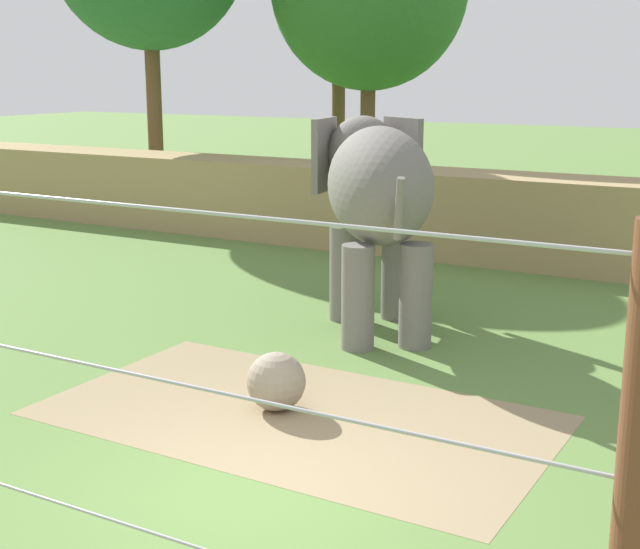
{
  "coord_description": "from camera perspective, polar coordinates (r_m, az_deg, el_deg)",
  "views": [
    {
      "loc": [
        4.59,
        -6.65,
        4.08
      ],
      "look_at": [
        -1.14,
        3.47,
        1.4
      ],
      "focal_mm": 50.08,
      "sensor_mm": 36.0,
      "label": 1
    }
  ],
  "objects": [
    {
      "name": "dirt_patch",
      "position": [
        10.91,
        -1.52,
        -8.97
      ],
      "size": [
        6.12,
        3.47,
        0.01
      ],
      "primitive_type": "cube",
      "rotation": [
        0.0,
        0.0,
        -0.01
      ],
      "color": "#937F5B",
      "rests_on": "ground"
    },
    {
      "name": "elephant",
      "position": [
        14.12,
        3.6,
        5.27
      ],
      "size": [
        3.37,
        3.97,
        3.31
      ],
      "color": "slate",
      "rests_on": "ground"
    },
    {
      "name": "enrichment_ball",
      "position": [
        10.97,
        -2.81,
        -6.84
      ],
      "size": [
        0.73,
        0.73,
        0.73
      ],
      "primitive_type": "sphere",
      "color": "gray",
      "rests_on": "ground"
    },
    {
      "name": "embankment_wall",
      "position": [
        19.33,
        15.43,
        3.16
      ],
      "size": [
        36.0,
        1.8,
        1.89
      ],
      "primitive_type": "cube",
      "color": "tan",
      "rests_on": "ground"
    },
    {
      "name": "ground_plane",
      "position": [
        9.05,
        -4.68,
        -13.86
      ],
      "size": [
        120.0,
        120.0,
        0.0
      ],
      "primitive_type": "plane",
      "color": "#5B7F3D"
    },
    {
      "name": "tree_right_of_centre",
      "position": [
        30.17,
        1.22,
        16.15
      ],
      "size": [
        3.72,
        3.72,
        7.76
      ],
      "color": "brown",
      "rests_on": "ground"
    }
  ]
}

